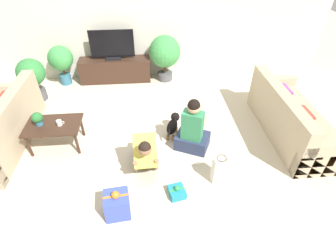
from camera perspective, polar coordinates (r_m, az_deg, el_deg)
name	(u,v)px	position (r m, az deg, el deg)	size (l,w,h in m)	color
ground_plane	(150,145)	(4.43, -3.96, -4.15)	(16.00, 16.00, 0.00)	beige
wall_back	(143,19)	(6.15, -5.38, 22.11)	(8.40, 0.06, 2.60)	beige
sofa_left	(0,129)	(5.08, -32.69, -0.55)	(0.84, 2.08, 0.84)	tan
sofa_right	(290,119)	(4.96, 25.09, 1.32)	(0.84, 2.08, 0.84)	tan
coffee_table	(54,127)	(4.56, -23.63, -0.20)	(0.86, 0.57, 0.44)	#382319
tv_console	(115,70)	(6.31, -11.37, 11.90)	(1.59, 0.40, 0.54)	#382319
tv	(112,46)	(6.09, -12.04, 16.57)	(0.96, 0.20, 0.65)	black
potted_plant_corner_left	(32,75)	(5.98, -27.52, 9.74)	(0.54, 0.54, 0.89)	#4C4C51
potted_plant_back_right	(165,53)	(6.08, -0.69, 15.60)	(0.70, 0.70, 1.04)	#4C4C51
potted_plant_back_left	(61,60)	(6.38, -22.29, 13.14)	(0.53, 0.53, 0.88)	#336B84
person_kneeling	(145,152)	(3.84, -5.00, -5.65)	(0.36, 0.78, 0.76)	#23232D
person_sitting	(193,131)	(4.17, 5.37, -1.02)	(0.64, 0.61, 0.95)	#283351
dog	(173,124)	(4.52, 1.07, 0.35)	(0.30, 0.57, 0.33)	black
gift_box_a	(177,192)	(3.69, 1.95, -14.11)	(0.26, 0.27, 0.17)	teal
gift_box_b	(117,204)	(3.48, -11.02, -16.41)	(0.33, 0.31, 0.42)	#3D51BC
gift_bag_a	(220,170)	(3.80, 11.22, -9.32)	(0.23, 0.16, 0.45)	white
mug	(59,123)	(4.44, -22.57, 0.64)	(0.12, 0.08, 0.09)	silver
tabletop_plant	(37,118)	(4.54, -26.55, 1.49)	(0.17, 0.17, 0.22)	#336B84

